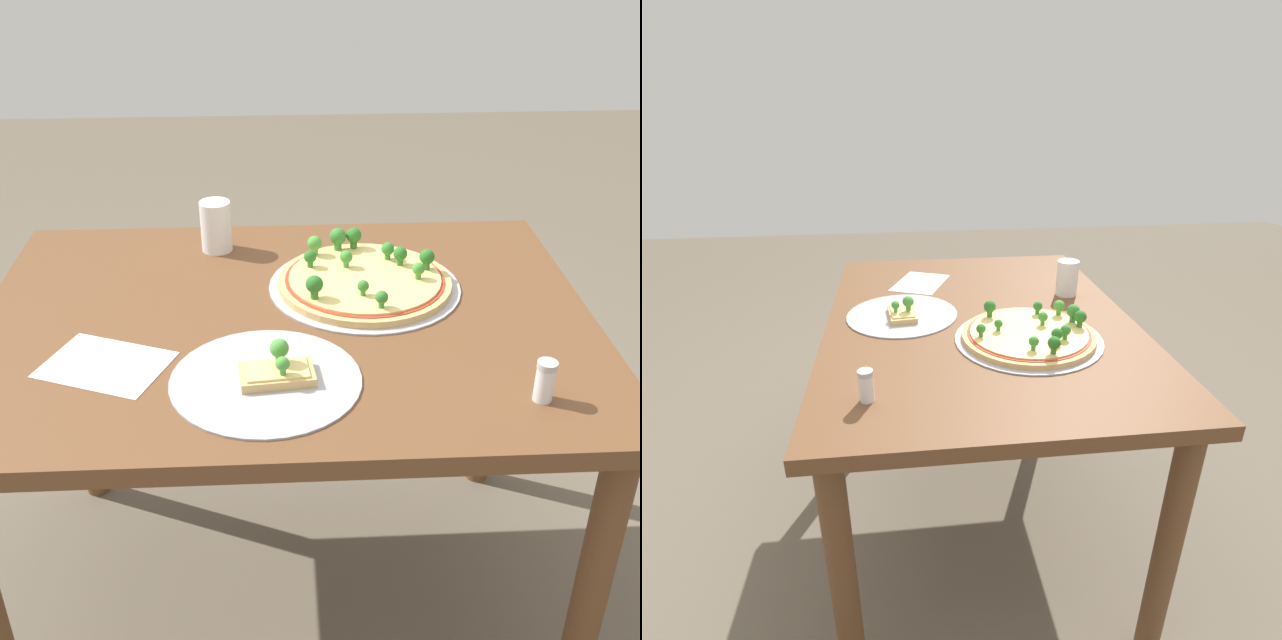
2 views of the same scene
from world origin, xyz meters
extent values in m
plane|color=brown|center=(0.00, 0.00, 0.00)|extent=(8.00, 8.00, 0.00)
cube|color=brown|center=(0.00, 0.00, 0.71)|extent=(1.15, 0.85, 0.04)
cylinder|color=brown|center=(-0.51, -0.37, 0.35)|extent=(0.06, 0.06, 0.69)
cylinder|color=brown|center=(0.51, -0.37, 0.35)|extent=(0.06, 0.06, 0.69)
cylinder|color=brown|center=(-0.51, 0.37, 0.35)|extent=(0.06, 0.06, 0.69)
cylinder|color=brown|center=(0.51, 0.37, 0.35)|extent=(0.06, 0.06, 0.69)
cylinder|color=#A3A3A8|center=(0.16, 0.10, 0.73)|extent=(0.38, 0.38, 0.00)
cylinder|color=tan|center=(0.16, 0.10, 0.74)|extent=(0.34, 0.34, 0.01)
cylinder|color=#B73823|center=(0.16, 0.10, 0.75)|extent=(0.32, 0.32, 0.00)
cylinder|color=#EACC75|center=(0.16, 0.10, 0.75)|extent=(0.30, 0.30, 0.00)
sphere|color=#286B23|center=(0.05, 0.02, 0.78)|extent=(0.03, 0.03, 0.03)
cylinder|color=#37742D|center=(0.05, 0.02, 0.76)|extent=(0.02, 0.02, 0.02)
sphere|color=#286B23|center=(0.28, 0.13, 0.78)|extent=(0.03, 0.03, 0.03)
cylinder|color=#37742D|center=(0.28, 0.13, 0.76)|extent=(0.01, 0.01, 0.01)
sphere|color=#3D8933|center=(0.12, 0.15, 0.78)|extent=(0.03, 0.03, 0.03)
cylinder|color=#488E3A|center=(0.12, 0.15, 0.76)|extent=(0.01, 0.01, 0.01)
sphere|color=#286B23|center=(0.05, 0.15, 0.78)|extent=(0.03, 0.03, 0.03)
cylinder|color=#37742D|center=(0.05, 0.15, 0.76)|extent=(0.01, 0.01, 0.01)
sphere|color=#3D8933|center=(0.26, 0.09, 0.78)|extent=(0.03, 0.03, 0.03)
cylinder|color=#488E3A|center=(0.26, 0.09, 0.76)|extent=(0.01, 0.01, 0.01)
sphere|color=#286B23|center=(0.15, 0.24, 0.78)|extent=(0.03, 0.03, 0.03)
cylinder|color=#37742D|center=(0.15, 0.24, 0.76)|extent=(0.01, 0.01, 0.01)
sphere|color=#337A2D|center=(0.11, 0.23, 0.79)|extent=(0.04, 0.04, 0.04)
cylinder|color=#3F8136|center=(0.11, 0.23, 0.76)|extent=(0.02, 0.02, 0.02)
sphere|color=#337A2D|center=(0.18, -0.02, 0.78)|extent=(0.02, 0.02, 0.02)
cylinder|color=#3F8136|center=(0.18, -0.02, 0.76)|extent=(0.01, 0.01, 0.01)
sphere|color=#286B23|center=(0.23, 0.15, 0.78)|extent=(0.03, 0.03, 0.03)
cylinder|color=#37742D|center=(0.23, 0.15, 0.76)|extent=(0.01, 0.01, 0.01)
sphere|color=#337A2D|center=(0.21, 0.18, 0.78)|extent=(0.03, 0.03, 0.03)
cylinder|color=#3F8136|center=(0.21, 0.18, 0.76)|extent=(0.01, 0.01, 0.01)
sphere|color=#337A2D|center=(0.15, 0.03, 0.77)|extent=(0.02, 0.02, 0.02)
cylinder|color=#3F8136|center=(0.15, 0.03, 0.76)|extent=(0.01, 0.01, 0.01)
sphere|color=#479338|center=(0.06, 0.21, 0.78)|extent=(0.03, 0.03, 0.03)
cylinder|color=#51973E|center=(0.06, 0.21, 0.76)|extent=(0.01, 0.01, 0.01)
cylinder|color=#A3A3A8|center=(-0.04, -0.22, 0.73)|extent=(0.32, 0.32, 0.00)
cube|color=tan|center=(-0.02, -0.22, 0.74)|extent=(0.13, 0.09, 0.02)
cube|color=#EACC75|center=(-0.02, -0.22, 0.75)|extent=(0.11, 0.07, 0.00)
sphere|color=#479338|center=(-0.01, -0.20, 0.78)|extent=(0.03, 0.03, 0.03)
cylinder|color=#51973E|center=(-0.01, -0.20, 0.76)|extent=(0.01, 0.01, 0.01)
sphere|color=#479338|center=(-0.01, -0.24, 0.77)|extent=(0.02, 0.02, 0.02)
cylinder|color=#51973E|center=(-0.01, -0.24, 0.76)|extent=(0.01, 0.01, 0.01)
cylinder|color=white|center=(-0.15, 0.30, 0.79)|extent=(0.07, 0.07, 0.11)
cylinder|color=silver|center=(0.40, -0.29, 0.76)|extent=(0.03, 0.03, 0.06)
cylinder|color=#B2B2B7|center=(0.40, -0.29, 0.80)|extent=(0.03, 0.03, 0.01)
cube|color=white|center=(-0.31, -0.16, 0.73)|extent=(0.24, 0.21, 0.00)
camera|label=1|loc=(-0.01, -1.31, 1.47)|focal=45.00mm
camera|label=2|loc=(1.29, -0.20, 1.30)|focal=28.00mm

